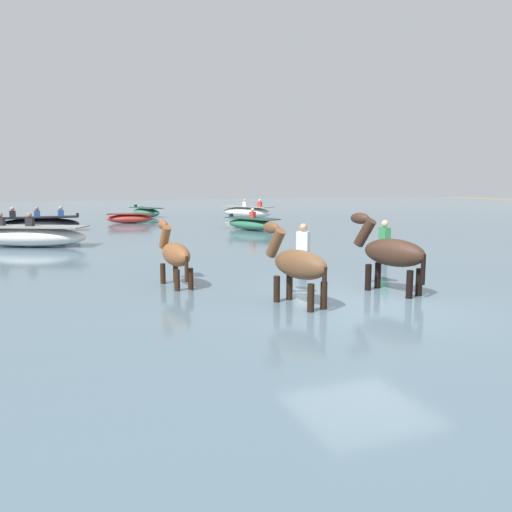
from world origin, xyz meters
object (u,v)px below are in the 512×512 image
at_px(boat_mid_outer, 146,212).
at_px(person_spectator_far, 303,252).
at_px(boat_near_starboard, 252,224).
at_px(horse_lead_chestnut, 175,256).
at_px(boat_distant_east, 38,224).
at_px(person_onlooker_left, 384,247).
at_px(horse_trailing_dark_bay, 391,255).
at_px(boat_distant_west, 130,218).
at_px(horse_flank_bay, 297,266).
at_px(boat_near_port, 247,212).
at_px(boat_mid_channel, 30,236).

height_order(boat_mid_outer, person_spectator_far, person_spectator_far).
bearing_deg(boat_near_starboard, horse_lead_chestnut, -118.27).
xyz_separation_m(boat_near_starboard, boat_mid_outer, (-3.25, 10.64, 0.01)).
bearing_deg(boat_distant_east, person_onlooker_left, -54.10).
relative_size(horse_trailing_dark_bay, boat_mid_outer, 0.68).
height_order(horse_lead_chestnut, person_spectator_far, horse_lead_chestnut).
bearing_deg(boat_distant_west, horse_flank_bay, -88.76).
relative_size(horse_flank_bay, person_onlooker_left, 1.18).
relative_size(boat_mid_outer, boat_near_port, 0.82).
xyz_separation_m(horse_flank_bay, boat_distant_east, (-5.02, 16.75, -0.38)).
bearing_deg(horse_trailing_dark_bay, horse_lead_chestnut, 150.58).
xyz_separation_m(boat_distant_east, person_spectator_far, (6.82, -13.37, 0.11)).
xyz_separation_m(boat_distant_west, person_onlooker_left, (4.94, -16.65, 0.20)).
bearing_deg(boat_distant_east, boat_mid_outer, 52.06).
xyz_separation_m(horse_lead_chestnut, boat_mid_channel, (-3.32, 8.62, -0.30)).
bearing_deg(person_onlooker_left, horse_lead_chestnut, -170.42).
relative_size(horse_trailing_dark_bay, person_spectator_far, 1.25).
bearing_deg(person_spectator_far, boat_mid_outer, 91.73).
height_order(horse_lead_chestnut, horse_flank_bay, horse_flank_bay).
xyz_separation_m(boat_distant_east, boat_near_port, (11.98, 4.90, 0.02)).
bearing_deg(person_spectator_far, horse_trailing_dark_bay, -81.31).
height_order(boat_distant_west, person_onlooker_left, person_onlooker_left).
distance_m(boat_near_starboard, boat_near_port, 8.03).
bearing_deg(horse_lead_chestnut, boat_near_starboard, 61.73).
bearing_deg(boat_near_starboard, boat_near_port, 71.50).
bearing_deg(horse_trailing_dark_bay, boat_distant_east, 113.89).
xyz_separation_m(boat_distant_west, boat_near_port, (7.40, 1.38, 0.11)).
bearing_deg(person_spectator_far, horse_lead_chestnut, -167.04).
height_order(boat_distant_east, boat_mid_channel, boat_mid_channel).
bearing_deg(person_onlooker_left, horse_trailing_dark_bay, -123.56).
xyz_separation_m(horse_trailing_dark_bay, horse_flank_bay, (-2.28, -0.27, -0.07)).
bearing_deg(horse_lead_chestnut, person_spectator_far, 12.96).
distance_m(horse_lead_chestnut, horse_flank_bay, 3.10).
bearing_deg(boat_distant_east, horse_lead_chestnut, -77.09).
xyz_separation_m(boat_near_port, person_spectator_far, (-5.15, -18.27, 0.09)).
relative_size(boat_distant_east, boat_mid_channel, 0.88).
relative_size(horse_trailing_dark_bay, boat_near_starboard, 0.66).
distance_m(boat_near_port, boat_mid_channel, 15.95).
xyz_separation_m(horse_flank_bay, person_spectator_far, (1.81, 3.37, -0.27)).
bearing_deg(boat_distant_east, boat_mid_channel, -90.66).
bearing_deg(person_spectator_far, boat_distant_west, 97.58).
bearing_deg(horse_flank_bay, person_spectator_far, 61.81).
bearing_deg(horse_lead_chestnut, person_onlooker_left, 9.58).
distance_m(boat_distant_east, boat_mid_outer, 10.05).
relative_size(boat_distant_west, boat_distant_east, 0.71).
bearing_deg(boat_mid_outer, person_onlooker_left, -81.01).
bearing_deg(boat_mid_channel, person_spectator_far, -48.56).
distance_m(boat_mid_channel, person_spectator_far, 10.41).
height_order(boat_near_port, person_spectator_far, person_spectator_far).
height_order(horse_flank_bay, boat_mid_channel, horse_flank_bay).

